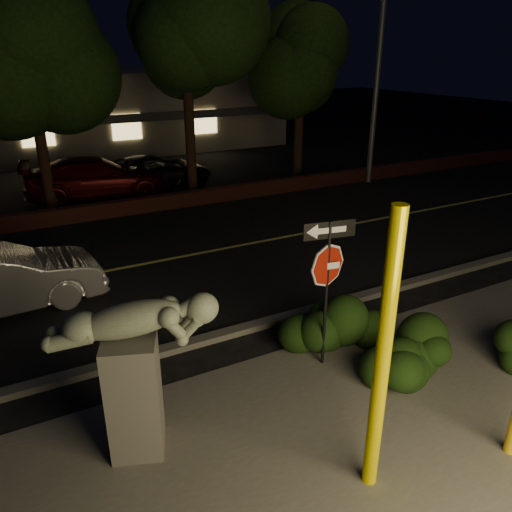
{
  "coord_description": "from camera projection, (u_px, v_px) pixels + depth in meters",
  "views": [
    {
      "loc": [
        -4.05,
        -4.54,
        5.02
      ],
      "look_at": [
        -0.16,
        2.75,
        1.6
      ],
      "focal_mm": 35.0,
      "sensor_mm": 36.0,
      "label": 1
    }
  ],
  "objects": [
    {
      "name": "hedge_center",
      "position": [
        336.0,
        320.0,
        9.0
      ],
      "size": [
        2.05,
        1.1,
        1.03
      ],
      "primitive_type": "ellipsoid",
      "rotation": [
        0.0,
        0.0,
        0.09
      ],
      "color": "black",
      "rests_on": "ground"
    },
    {
      "name": "parked_car_darkred",
      "position": [
        97.0,
        178.0,
        18.08
      ],
      "size": [
        5.22,
        2.6,
        1.46
      ],
      "primitive_type": "imported",
      "rotation": [
        0.0,
        0.0,
        1.46
      ],
      "color": "#410709",
      "rests_on": "ground"
    },
    {
      "name": "ground",
      "position": [
        151.0,
        224.0,
        15.53
      ],
      "size": [
        90.0,
        90.0,
        0.0
      ],
      "primitive_type": "plane",
      "color": "black",
      "rests_on": "ground"
    },
    {
      "name": "tree_far_d",
      "position": [
        302.0,
        39.0,
        19.41
      ],
      "size": [
        4.4,
        4.4,
        7.42
      ],
      "color": "black",
      "rests_on": "ground"
    },
    {
      "name": "signpost",
      "position": [
        328.0,
        266.0,
        7.94
      ],
      "size": [
        0.87,
        0.19,
        2.58
      ],
      "rotation": [
        0.0,
        0.0,
        -0.18
      ],
      "color": "black",
      "rests_on": "ground"
    },
    {
      "name": "yellow_pole_left",
      "position": [
        382.0,
        360.0,
        5.59
      ],
      "size": [
        0.18,
        0.18,
        3.62
      ],
      "primitive_type": "cylinder",
      "color": "#EDD700",
      "rests_on": "ground"
    },
    {
      "name": "road",
      "position": [
        185.0,
        256.0,
        13.09
      ],
      "size": [
        80.0,
        8.0,
        0.01
      ],
      "primitive_type": "cube",
      "color": "black",
      "rests_on": "ground"
    },
    {
      "name": "sculpture",
      "position": [
        134.0,
        360.0,
        6.27
      ],
      "size": [
        2.1,
        1.23,
        2.28
      ],
      "rotation": [
        0.0,
        0.0,
        -0.36
      ],
      "color": "#4C4944",
      "rests_on": "ground"
    },
    {
      "name": "building",
      "position": [
        65.0,
        110.0,
        26.98
      ],
      "size": [
        22.0,
        10.2,
        4.0
      ],
      "color": "#6E6358",
      "rests_on": "ground"
    },
    {
      "name": "curb",
      "position": [
        259.0,
        325.0,
        9.73
      ],
      "size": [
        80.0,
        0.25,
        0.12
      ],
      "primitive_type": "cube",
      "color": "#4C4944",
      "rests_on": "ground"
    },
    {
      "name": "tree_far_c",
      "position": [
        185.0,
        29.0,
        16.74
      ],
      "size": [
        4.8,
        4.8,
        7.84
      ],
      "color": "black",
      "rests_on": "ground"
    },
    {
      "name": "parking_lot",
      "position": [
        102.0,
        177.0,
        21.23
      ],
      "size": [
        40.0,
        12.0,
        0.01
      ],
      "primitive_type": "cube",
      "color": "black",
      "rests_on": "ground"
    },
    {
      "name": "parked_car_dark",
      "position": [
        154.0,
        172.0,
        19.44
      ],
      "size": [
        4.55,
        2.19,
        1.25
      ],
      "primitive_type": "imported",
      "rotation": [
        0.0,
        0.0,
        1.6
      ],
      "color": "black",
      "rests_on": "ground"
    },
    {
      "name": "streetlight",
      "position": [
        377.0,
        6.0,
        17.92
      ],
      "size": [
        1.61,
        0.66,
        10.91
      ],
      "rotation": [
        0.0,
        0.0,
        -0.25
      ],
      "color": "#535358",
      "rests_on": "ground"
    },
    {
      "name": "patio",
      "position": [
        400.0,
        461.0,
        6.57
      ],
      "size": [
        14.0,
        6.0,
        0.02
      ],
      "primitive_type": "cube",
      "color": "#4C4944",
      "rests_on": "ground"
    },
    {
      "name": "brick_wall",
      "position": [
        139.0,
        206.0,
        16.5
      ],
      "size": [
        40.0,
        0.35,
        0.5
      ],
      "primitive_type": "cube",
      "color": "#4F2019",
      "rests_on": "ground"
    },
    {
      "name": "tree_far_b",
      "position": [
        20.0,
        12.0,
        14.73
      ],
      "size": [
        5.2,
        5.2,
        8.41
      ],
      "color": "black",
      "rests_on": "ground"
    },
    {
      "name": "hedge_right",
      "position": [
        403.0,
        348.0,
        8.01
      ],
      "size": [
        1.78,
        0.96,
        1.17
      ],
      "primitive_type": "ellipsoid",
      "rotation": [
        0.0,
        0.0,
        0.0
      ],
      "color": "black",
      "rests_on": "ground"
    },
    {
      "name": "lane_marking",
      "position": [
        185.0,
        256.0,
        13.08
      ],
      "size": [
        80.0,
        0.12,
        0.0
      ],
      "primitive_type": "cube",
      "color": "#C1B84D",
      "rests_on": "road"
    }
  ]
}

